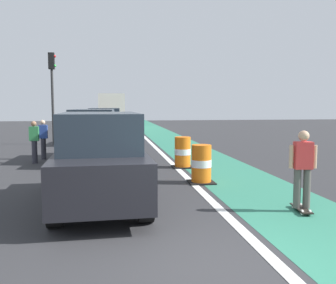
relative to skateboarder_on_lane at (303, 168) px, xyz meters
The scene contains 13 objects.
ground_plane 3.58m from the skateboarder_on_lane, 136.86° to the right, with size 100.00×100.00×0.00m, color #2D2D30.
bike_lane_strip 9.67m from the skateboarder_on_lane, 90.76° to the left, with size 2.50×80.00×0.01m, color #2D755B.
lane_divider_stripe 9.81m from the skateboarder_on_lane, 99.59° to the left, with size 0.20×80.00×0.01m, color silver.
skateboarder_on_lane is the anchor object (origin of this frame).
parked_suv_nearest 4.30m from the skateboarder_on_lane, 164.10° to the left, with size 2.04×4.66×2.04m.
parked_suv_second 9.40m from the skateboarder_on_lane, 119.38° to the left, with size 2.05×4.67×2.04m.
parked_suv_third 15.00m from the skateboarder_on_lane, 106.37° to the left, with size 2.01×4.65×2.04m.
traffic_barrel_front 3.46m from the skateboarder_on_lane, 113.58° to the left, with size 0.73×0.73×1.09m.
traffic_barrel_mid 6.03m from the skateboarder_on_lane, 103.46° to the left, with size 0.73×0.73×1.09m.
delivery_truck_down_block 30.01m from the skateboarder_on_lane, 97.57° to the left, with size 2.53×7.66×3.23m.
traffic_light_corner 16.64m from the skateboarder_on_lane, 115.66° to the left, with size 0.41×0.32×5.10m.
pedestrian_crossing 10.93m from the skateboarder_on_lane, 127.37° to the left, with size 0.34×0.20×1.61m.
pedestrian_waiting 10.23m from the skateboarder_on_lane, 131.57° to the left, with size 0.34×0.20×1.61m.
Camera 1 is at (-1.35, -4.80, 2.20)m, focal length 40.36 mm.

